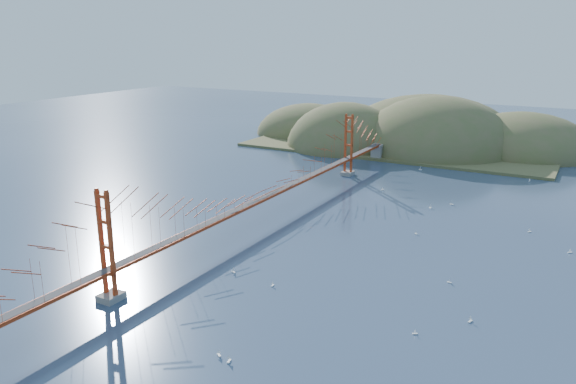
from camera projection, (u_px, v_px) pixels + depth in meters
The scene contains 18 objects.
ground at pixel (266, 218), 82.16m from camera, with size 320.00×320.00×0.00m, color navy.
bridge at pixel (266, 172), 80.41m from camera, with size 2.20×94.40×12.00m.
far_headlands at pixel (418, 143), 138.60m from camera, with size 84.00×58.00×25.00m.
sailboat_6 at pixel (219, 354), 47.05m from camera, with size 0.61×0.61×0.65m.
sailboat_2 at pixel (449, 282), 60.82m from camera, with size 0.51×0.47×0.58m.
sailboat_16 at pixel (416, 233), 75.62m from camera, with size 0.53×0.53×0.58m.
sailboat_13 at pixel (415, 333), 50.43m from camera, with size 0.51×0.51×0.56m.
sailboat_4 at pixel (529, 231), 76.33m from camera, with size 0.60×0.60×0.63m.
sailboat_15 at pixel (530, 181), 102.76m from camera, with size 0.46×0.52×0.59m.
sailboat_12 at pixel (420, 169), 111.39m from camera, with size 0.64×0.56×0.73m.
sailboat_3 at pixel (383, 190), 96.70m from camera, with size 0.60×0.60×0.65m.
sailboat_0 at pixel (273, 285), 60.07m from camera, with size 0.46×0.52×0.59m.
sailboat_7 at pixel (452, 204), 88.56m from camera, with size 0.61×0.51×0.71m.
sailboat_1 at pixel (430, 207), 86.87m from camera, with size 0.66×0.66×0.69m.
sailboat_10 at pixel (229, 360), 46.17m from camera, with size 0.59×0.63×0.70m.
sailboat_8 at pixel (570, 252), 69.15m from camera, with size 0.61×0.61×0.64m.
sailboat_extra_0 at pixel (233, 271), 63.42m from camera, with size 0.61×0.61×0.69m.
sailboat_extra_1 at pixel (470, 320), 52.57m from camera, with size 0.59×0.63×0.71m.
Camera 1 is at (41.05, -66.42, 26.05)m, focal length 35.00 mm.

